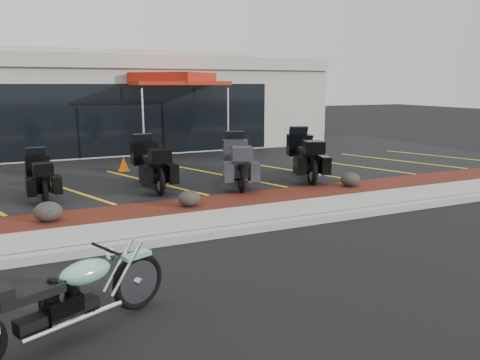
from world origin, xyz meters
name	(u,v)px	position (x,y,z in m)	size (l,w,h in m)	color
ground	(232,253)	(0.00, 0.00, 0.00)	(90.00, 90.00, 0.00)	black
curb	(213,233)	(0.00, 0.90, 0.07)	(24.00, 0.25, 0.15)	gray
sidewalk	(200,223)	(0.00, 1.60, 0.07)	(24.00, 1.20, 0.15)	gray
mulch_bed	(182,209)	(0.00, 2.80, 0.08)	(24.00, 1.20, 0.16)	#3B1C0D
upper_lot	(132,169)	(0.00, 8.20, 0.07)	(26.00, 9.60, 0.15)	black
dealership_building	(101,102)	(0.00, 14.47, 2.01)	(18.00, 8.16, 4.00)	#A19E92
boulder_left	(48,212)	(-2.75, 2.69, 0.35)	(0.55, 0.46, 0.39)	black
boulder_mid	(189,198)	(0.12, 2.66, 0.34)	(0.50, 0.41, 0.35)	black
boulder_right	(350,179)	(4.61, 2.86, 0.35)	(0.53, 0.44, 0.37)	black
hero_cruiser	(138,273)	(-1.87, -1.36, 0.48)	(2.72, 0.69, 0.96)	#74B595
touring_black_front	(37,170)	(-2.85, 5.52, 0.72)	(1.95, 0.75, 1.14)	black
touring_black_mid	(143,158)	(-0.20, 5.62, 0.82)	(2.31, 0.88, 1.35)	black
touring_grey	(235,155)	(2.25, 5.04, 0.83)	(2.35, 0.90, 1.37)	#323137
touring_black_rear	(298,150)	(4.36, 5.09, 0.86)	(2.43, 0.93, 1.42)	black
traffic_cone	(124,164)	(-0.37, 7.61, 0.37)	(0.33, 0.33, 0.45)	#E95E07
popup_canopy	(174,80)	(2.05, 10.16, 2.92)	(4.18, 4.18, 3.05)	silver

